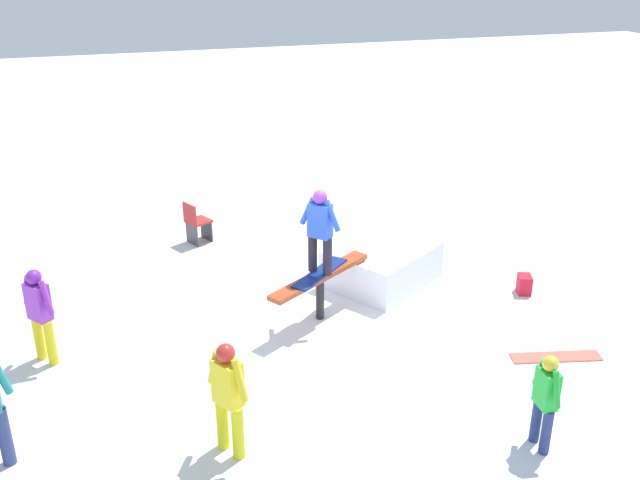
{
  "coord_description": "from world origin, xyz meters",
  "views": [
    {
      "loc": [
        3.03,
        9.94,
        5.92
      ],
      "look_at": [
        0.0,
        0.0,
        1.42
      ],
      "focal_mm": 40.0,
      "sensor_mm": 36.0,
      "label": 1
    }
  ],
  "objects_px": {
    "bystander_yellow": "(228,393)",
    "folding_chair": "(197,224)",
    "main_rider_on_rail": "(320,233)",
    "rail_feature": "(320,281)",
    "bystander_green": "(546,397)",
    "bystander_purple": "(40,311)",
    "loose_snowboard_coral": "(556,357)",
    "backpack_on_snow": "(524,284)"
  },
  "relations": [
    {
      "from": "bystander_yellow",
      "to": "folding_chair",
      "type": "xyz_separation_m",
      "value": [
        -0.52,
        -6.62,
        -0.45
      ]
    },
    {
      "from": "main_rider_on_rail",
      "to": "rail_feature",
      "type": "bearing_deg",
      "value": 0.0
    },
    {
      "from": "bystander_green",
      "to": "folding_chair",
      "type": "relative_size",
      "value": 1.5
    },
    {
      "from": "rail_feature",
      "to": "bystander_purple",
      "type": "height_order",
      "value": "bystander_purple"
    },
    {
      "from": "bystander_yellow",
      "to": "rail_feature",
      "type": "bearing_deg",
      "value": -67.43
    },
    {
      "from": "bystander_green",
      "to": "loose_snowboard_coral",
      "type": "bearing_deg",
      "value": -36.15
    },
    {
      "from": "bystander_green",
      "to": "rail_feature",
      "type": "bearing_deg",
      "value": 26.57
    },
    {
      "from": "main_rider_on_rail",
      "to": "backpack_on_snow",
      "type": "bearing_deg",
      "value": 134.69
    },
    {
      "from": "rail_feature",
      "to": "main_rider_on_rail",
      "type": "height_order",
      "value": "main_rider_on_rail"
    },
    {
      "from": "backpack_on_snow",
      "to": "folding_chair",
      "type": "bearing_deg",
      "value": -107.33
    },
    {
      "from": "rail_feature",
      "to": "backpack_on_snow",
      "type": "bearing_deg",
      "value": 143.9
    },
    {
      "from": "folding_chair",
      "to": "bystander_green",
      "type": "bearing_deg",
      "value": 176.62
    },
    {
      "from": "folding_chair",
      "to": "main_rider_on_rail",
      "type": "bearing_deg",
      "value": 175.91
    },
    {
      "from": "rail_feature",
      "to": "folding_chair",
      "type": "distance_m",
      "value": 4.05
    },
    {
      "from": "bystander_purple",
      "to": "bystander_green",
      "type": "bearing_deg",
      "value": -162.81
    },
    {
      "from": "main_rider_on_rail",
      "to": "folding_chair",
      "type": "distance_m",
      "value": 4.2
    },
    {
      "from": "loose_snowboard_coral",
      "to": "backpack_on_snow",
      "type": "height_order",
      "value": "backpack_on_snow"
    },
    {
      "from": "rail_feature",
      "to": "bystander_green",
      "type": "relative_size",
      "value": 1.52
    },
    {
      "from": "bystander_purple",
      "to": "bystander_green",
      "type": "relative_size",
      "value": 1.15
    },
    {
      "from": "main_rider_on_rail",
      "to": "backpack_on_snow",
      "type": "relative_size",
      "value": 4.24
    },
    {
      "from": "main_rider_on_rail",
      "to": "loose_snowboard_coral",
      "type": "xyz_separation_m",
      "value": [
        -3.06,
        2.2,
        -1.53
      ]
    },
    {
      "from": "main_rider_on_rail",
      "to": "folding_chair",
      "type": "height_order",
      "value": "main_rider_on_rail"
    },
    {
      "from": "bystander_green",
      "to": "backpack_on_snow",
      "type": "xyz_separation_m",
      "value": [
        -2.06,
        -3.69,
        -0.57
      ]
    },
    {
      "from": "bystander_yellow",
      "to": "backpack_on_snow",
      "type": "bearing_deg",
      "value": -97.41
    },
    {
      "from": "bystander_yellow",
      "to": "folding_chair",
      "type": "height_order",
      "value": "bystander_yellow"
    },
    {
      "from": "backpack_on_snow",
      "to": "bystander_green",
      "type": "bearing_deg",
      "value": -9.48
    },
    {
      "from": "main_rider_on_rail",
      "to": "bystander_yellow",
      "type": "height_order",
      "value": "main_rider_on_rail"
    },
    {
      "from": "bystander_purple",
      "to": "backpack_on_snow",
      "type": "xyz_separation_m",
      "value": [
        -8.02,
        0.16,
        -0.68
      ]
    },
    {
      "from": "main_rider_on_rail",
      "to": "loose_snowboard_coral",
      "type": "relative_size",
      "value": 1.05
    },
    {
      "from": "rail_feature",
      "to": "folding_chair",
      "type": "bearing_deg",
      "value": -101.12
    },
    {
      "from": "loose_snowboard_coral",
      "to": "backpack_on_snow",
      "type": "xyz_separation_m",
      "value": [
        -0.67,
        -2.0,
        0.16
      ]
    },
    {
      "from": "bystander_green",
      "to": "bystander_yellow",
      "type": "xyz_separation_m",
      "value": [
        3.7,
        -1.03,
        0.13
      ]
    },
    {
      "from": "bystander_purple",
      "to": "backpack_on_snow",
      "type": "distance_m",
      "value": 8.05
    },
    {
      "from": "bystander_yellow",
      "to": "backpack_on_snow",
      "type": "xyz_separation_m",
      "value": [
        -5.76,
        -2.66,
        -0.69
      ]
    },
    {
      "from": "loose_snowboard_coral",
      "to": "backpack_on_snow",
      "type": "bearing_deg",
      "value": -95.66
    },
    {
      "from": "bystander_green",
      "to": "bystander_yellow",
      "type": "bearing_deg",
      "value": 77.81
    },
    {
      "from": "bystander_green",
      "to": "bystander_purple",
      "type": "bearing_deg",
      "value": 60.48
    },
    {
      "from": "bystander_purple",
      "to": "loose_snowboard_coral",
      "type": "xyz_separation_m",
      "value": [
        -7.35,
        2.16,
        -0.84
      ]
    },
    {
      "from": "rail_feature",
      "to": "folding_chair",
      "type": "relative_size",
      "value": 2.28
    },
    {
      "from": "bystander_yellow",
      "to": "loose_snowboard_coral",
      "type": "distance_m",
      "value": 5.2
    },
    {
      "from": "folding_chair",
      "to": "bystander_yellow",
      "type": "bearing_deg",
      "value": 149.59
    },
    {
      "from": "rail_feature",
      "to": "backpack_on_snow",
      "type": "height_order",
      "value": "rail_feature"
    }
  ]
}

